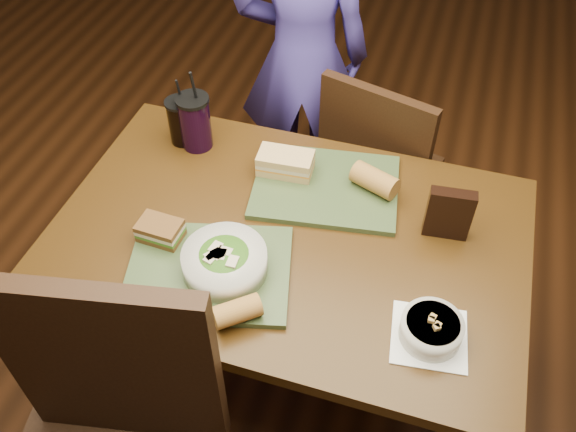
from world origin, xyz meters
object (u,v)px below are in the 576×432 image
Objects in this scene: sandwich_near at (160,230)px; sandwich_far at (285,163)px; soup_bowl at (431,329)px; chip_bag at (449,214)px; diner at (303,58)px; cup_cola at (181,121)px; baguette_far at (375,180)px; tray_near at (209,272)px; cup_berry at (195,122)px; chair_far at (373,169)px; baguette_near at (237,311)px; tray_far at (326,187)px; salad_bowl at (225,260)px; dining_table at (288,254)px.

sandwich_near is 0.43m from sandwich_far.
chip_bag reaches higher than soup_bowl.
cup_cola is at bearing 58.17° from diner.
sandwich_near is at bearing -144.98° from baguette_far.
cup_cola is at bearing 120.65° from tray_near.
cup_cola is at bearing 106.25° from sandwich_near.
cup_berry is (-0.07, 0.41, 0.05)m from sandwich_near.
diner is 1.05m from sandwich_near.
chair_far is 0.64× the size of diner.
baguette_near is 0.49× the size of cup_cola.
diner is 3.39× the size of tray_far.
sandwich_far is 0.60× the size of cup_berry.
chip_bag is (0.52, 0.31, 0.02)m from salad_bowl.
diner is at bearing 75.94° from cup_berry.
diner reaches higher than chair_far.
tray_far is at bearing 98.05° from diner.
cup_berry is at bearing 116.19° from tray_near.
cup_cola reaches higher than tray_far.
cup_berry reaches higher than sandwich_near.
baguette_far is (0.51, 0.36, 0.01)m from sandwich_near.
dining_table is 5.54× the size of cup_cola.
sandwich_far is (0.15, -0.69, 0.09)m from diner.
chip_bag reaches higher than salad_bowl.
salad_bowl is at bearing 122.46° from baguette_near.
soup_bowl is at bearing -93.99° from chip_bag.
cup_berry reaches higher than tray_near.
soup_bowl is 1.73× the size of baguette_near.
dining_table is 0.95m from diner.
sandwich_near is (-0.21, 0.05, -0.01)m from salad_bowl.
soup_bowl is at bearing -3.61° from salad_bowl.
cup_berry is at bearing 174.99° from baguette_far.
soup_bowl is at bearing -6.58° from sandwich_near.
sandwich_far is 0.50m from chip_bag.
tray_near is 0.53m from cup_berry.
sandwich_far reaches higher than tray_far.
dining_table is at bearing -103.18° from chair_far.
chair_far is at bearing 59.84° from sandwich_far.
baguette_near is at bearing -99.14° from tray_far.
cup_cola is (-0.58, -0.31, 0.32)m from chair_far.
tray_far is at bearing 41.79° from sandwich_near.
baguette_near is at bearing -100.52° from chair_far.
soup_bowl is 0.85× the size of cup_cola.
baguette_far is (0.22, 0.54, 0.01)m from baguette_near.
tray_far is (0.28, -0.72, 0.05)m from diner.
cup_berry is 1.76× the size of chip_bag.
chair_far is at bearing 57.81° from sandwich_near.
chip_bag is at bearing -10.58° from cup_berry.
diner is 0.81m from baguette_far.
baguette_near is 0.85× the size of baguette_far.
baguette_far is at bearing -5.22° from cup_cola.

